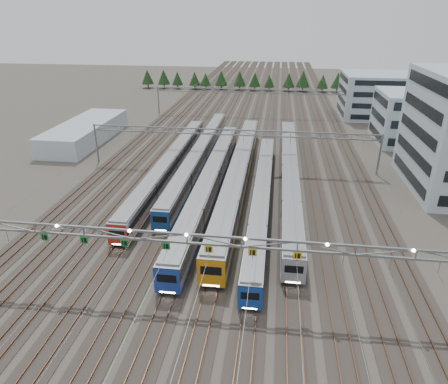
# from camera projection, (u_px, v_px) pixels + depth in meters

# --- Properties ---
(ground) EXTENTS (400.00, 400.00, 0.00)m
(ground) POSITION_uv_depth(u_px,v_px,m) (190.00, 296.00, 43.88)
(ground) COLOR #47423A
(ground) RESTS_ON ground
(track_bed) EXTENTS (54.00, 260.00, 5.42)m
(track_bed) POSITION_uv_depth(u_px,v_px,m) (252.00, 101.00, 133.60)
(track_bed) COLOR #2D2823
(track_bed) RESTS_ON ground
(train_a) EXTENTS (2.77, 53.66, 3.61)m
(train_a) POSITION_uv_depth(u_px,v_px,m) (170.00, 165.00, 75.81)
(train_a) COLOR black
(train_a) RESTS_ON ground
(train_b) EXTENTS (2.76, 58.08, 3.59)m
(train_b) POSITION_uv_depth(u_px,v_px,m) (200.00, 155.00, 81.19)
(train_b) COLOR black
(train_b) RESTS_ON ground
(train_c) EXTENTS (2.93, 57.10, 3.82)m
(train_c) POSITION_uv_depth(u_px,v_px,m) (210.00, 180.00, 68.34)
(train_c) COLOR black
(train_c) RESTS_ON ground
(train_d) EXTENTS (3.19, 60.97, 4.16)m
(train_d) POSITION_uv_depth(u_px,v_px,m) (239.00, 173.00, 71.04)
(train_d) COLOR black
(train_d) RESTS_ON ground
(train_e) EXTENTS (2.57, 51.72, 3.35)m
(train_e) POSITION_uv_depth(u_px,v_px,m) (262.00, 194.00, 63.75)
(train_e) COLOR black
(train_e) RESTS_ON ground
(train_f) EXTENTS (2.84, 60.65, 3.70)m
(train_f) POSITION_uv_depth(u_px,v_px,m) (290.00, 173.00, 71.60)
(train_f) COLOR black
(train_f) RESTS_ON ground
(gantry_near) EXTENTS (56.36, 0.61, 8.08)m
(gantry_near) POSITION_uv_depth(u_px,v_px,m) (186.00, 241.00, 40.87)
(gantry_near) COLOR slate
(gantry_near) RESTS_ON ground
(gantry_mid) EXTENTS (56.36, 0.36, 8.00)m
(gantry_mid) POSITION_uv_depth(u_px,v_px,m) (232.00, 137.00, 77.39)
(gantry_mid) COLOR slate
(gantry_mid) RESTS_ON ground
(gantry_far) EXTENTS (56.36, 0.36, 8.00)m
(gantry_far) POSITION_uv_depth(u_px,v_px,m) (249.00, 94.00, 118.04)
(gantry_far) COLOR slate
(gantry_far) RESTS_ON ground
(depot_bldg_mid) EXTENTS (14.00, 16.00, 11.84)m
(depot_bldg_mid) POSITION_uv_depth(u_px,v_px,m) (409.00, 118.00, 93.48)
(depot_bldg_mid) COLOR #A8BEC8
(depot_bldg_mid) RESTS_ON ground
(depot_bldg_north) EXTENTS (22.00, 18.00, 12.41)m
(depot_bldg_north) POSITION_uv_depth(u_px,v_px,m) (380.00, 95.00, 117.10)
(depot_bldg_north) COLOR #A8BEC8
(depot_bldg_north) RESTS_ON ground
(west_shed) EXTENTS (10.00, 30.00, 4.45)m
(west_shed) POSITION_uv_depth(u_px,v_px,m) (86.00, 132.00, 96.03)
(west_shed) COLOR #A8BEC8
(west_shed) RESTS_ON ground
(treeline) EXTENTS (81.20, 5.60, 7.02)m
(treeline) POSITION_uv_depth(u_px,v_px,m) (239.00, 79.00, 157.96)
(treeline) COLOR #332114
(treeline) RESTS_ON ground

